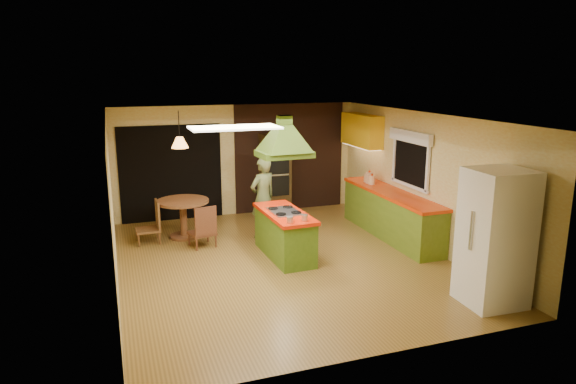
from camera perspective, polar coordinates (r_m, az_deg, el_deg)
name	(u,v)px	position (r m, az deg, el deg)	size (l,w,h in m)	color
ground	(284,261)	(9.03, -0.48, -7.66)	(6.50, 6.50, 0.00)	olive
room_walls	(284,191)	(8.66, -0.50, 0.09)	(5.50, 6.50, 6.50)	beige
ceiling_plane	(283,117)	(8.46, -0.52, 8.36)	(6.50, 6.50, 0.00)	silver
brick_panel	(290,157)	(12.05, 0.21, 3.86)	(2.64, 0.03, 2.50)	#381E14
nook_opening	(171,173)	(11.49, -12.85, 2.04)	(2.20, 0.03, 2.10)	black
right_counter	(391,214)	(10.38, 11.35, -2.41)	(0.62, 3.05, 0.92)	olive
upper_cabinets	(362,130)	(11.54, 8.18, 6.81)	(0.34, 1.40, 0.70)	yellow
window_right	(411,149)	(10.07, 13.48, 4.62)	(0.12, 1.35, 1.06)	black
fluor_panel	(235,128)	(7.01, -5.95, 7.13)	(1.20, 0.60, 0.03)	white
kitchen_island	(285,234)	(9.11, -0.39, -4.67)	(0.71, 1.65, 0.84)	#527B1E
range_hood	(284,130)	(8.72, -0.41, 6.90)	(0.92, 0.68, 0.78)	#48691A
man	(263,198)	(10.06, -2.80, -0.63)	(0.59, 0.39, 1.62)	#4D582E
refrigerator	(495,238)	(7.71, 22.04, -4.76)	(0.80, 0.75, 1.94)	white
wall_oven	(275,175)	(11.70, -1.46, 1.94)	(0.61, 0.60, 1.84)	#422F15
dining_table	(183,211)	(10.31, -11.57, -2.11)	(1.02, 1.02, 0.76)	brown
chair_left	(147,222)	(10.19, -15.37, -3.26)	(0.45, 0.45, 0.82)	brown
chair_near	(202,226)	(9.76, -9.56, -3.70)	(0.44, 0.44, 0.81)	brown
pendant_lamp	(180,142)	(10.04, -11.93, 5.42)	(0.33, 0.33, 0.21)	#FF9E3F
canister_large	(369,178)	(10.94, 9.02, 1.58)	(0.16, 0.16, 0.23)	beige
canister_medium	(367,178)	(11.05, 8.74, 1.55)	(0.12, 0.12, 0.17)	beige
canister_small	(372,180)	(10.85, 9.30, 1.33)	(0.13, 0.13, 0.18)	#FFF0CD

